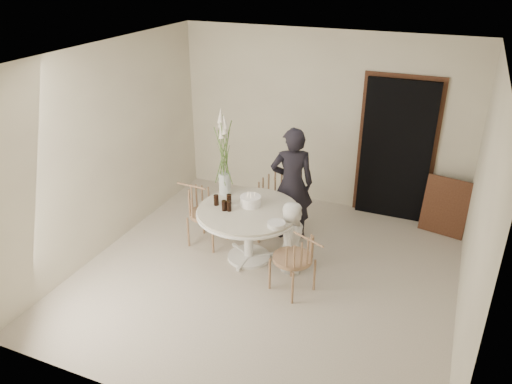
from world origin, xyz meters
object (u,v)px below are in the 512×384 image
at_px(girl, 292,184).
at_px(chair_right, 300,256).
at_px(table, 249,217).
at_px(chair_left, 199,206).
at_px(birthday_cake, 251,201).
at_px(boy, 291,237).
at_px(flower_vase, 224,155).
at_px(chair_far, 275,196).

bearing_deg(girl, chair_right, 89.92).
xyz_separation_m(table, chair_left, (-0.79, 0.14, -0.07)).
distance_m(chair_right, birthday_cake, 1.08).
bearing_deg(chair_right, boy, -125.11).
bearing_deg(chair_left, girl, -56.85).
xyz_separation_m(table, boy, (0.60, -0.04, -0.14)).
distance_m(table, girl, 0.85).
height_order(girl, boy, girl).
height_order(girl, flower_vase, flower_vase).
xyz_separation_m(chair_left, boy, (1.39, -0.18, -0.07)).
bearing_deg(birthday_cake, chair_left, 177.52).
distance_m(chair_far, girl, 0.34).
bearing_deg(boy, birthday_cake, 63.71).
distance_m(chair_far, flower_vase, 1.02).
bearing_deg(birthday_cake, chair_far, 83.58).
distance_m(table, chair_far, 0.79).
distance_m(chair_far, birthday_cake, 0.72).
bearing_deg(chair_left, chair_right, -106.87).
bearing_deg(birthday_cake, table, -80.38).
relative_size(chair_far, chair_left, 1.05).
relative_size(table, chair_right, 1.63).
relative_size(chair_right, chair_left, 0.97).
xyz_separation_m(chair_right, chair_left, (-1.64, 0.61, 0.02)).
height_order(chair_left, boy, boy).
xyz_separation_m(chair_right, flower_vase, (-1.32, 0.76, 0.76)).
xyz_separation_m(chair_far, boy, (0.54, -0.82, -0.10)).
bearing_deg(chair_far, girl, -23.49).
height_order(chair_left, birthday_cake, birthday_cake).
xyz_separation_m(chair_left, birthday_cake, (0.77, -0.03, 0.25)).
bearing_deg(table, chair_left, 169.94).
bearing_deg(flower_vase, chair_left, -155.65).
bearing_deg(table, flower_vase, 148.55).
height_order(chair_far, boy, boy).
relative_size(girl, birthday_cake, 6.04).
bearing_deg(girl, boy, 85.90).
relative_size(chair_far, flower_vase, 0.75).
relative_size(girl, flower_vase, 1.37).
bearing_deg(girl, chair_far, -27.82).
bearing_deg(boy, flower_vase, 59.92).
xyz_separation_m(chair_far, girl, (0.25, -0.02, 0.23)).
xyz_separation_m(table, birthday_cake, (-0.02, 0.11, 0.18)).
xyz_separation_m(chair_left, flower_vase, (0.32, 0.15, 0.74)).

